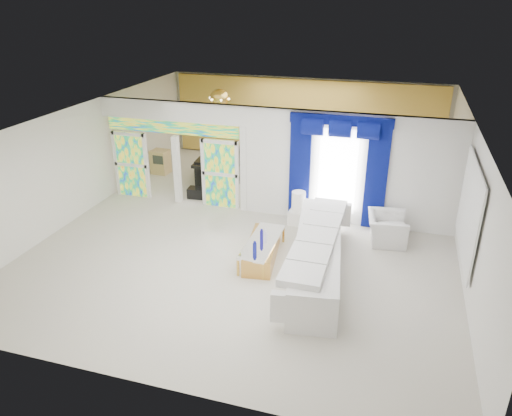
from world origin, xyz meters
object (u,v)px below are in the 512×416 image
(console_table, at_px, (309,220))
(coffee_table, at_px, (262,250))
(grand_piano, at_px, (222,168))
(white_sofa, at_px, (317,256))
(armchair, at_px, (387,228))

(console_table, bearing_deg, coffee_table, -109.84)
(grand_piano, bearing_deg, coffee_table, -64.75)
(white_sofa, xyz_separation_m, armchair, (1.40, 2.01, -0.07))
(white_sofa, bearing_deg, grand_piano, 122.41)
(coffee_table, height_order, console_table, coffee_table)
(white_sofa, relative_size, grand_piano, 2.57)
(console_table, relative_size, grand_piano, 0.64)
(coffee_table, xyz_separation_m, console_table, (0.72, 2.00, -0.03))
(armchair, bearing_deg, coffee_table, 115.68)
(armchair, bearing_deg, white_sofa, 139.00)
(grand_piano, bearing_deg, white_sofa, -55.60)
(coffee_table, distance_m, console_table, 2.13)
(white_sofa, height_order, grand_piano, grand_piano)
(white_sofa, relative_size, armchair, 4.12)
(armchair, relative_size, grand_piano, 0.62)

